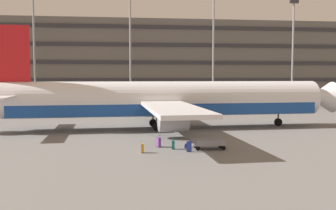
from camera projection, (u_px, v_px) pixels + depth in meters
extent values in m
plane|color=slate|center=(209.00, 127.00, 43.57)|extent=(600.00, 600.00, 0.00)
cube|color=#605B56|center=(166.00, 64.00, 85.40)|extent=(140.33, 21.15, 17.49)
cube|color=#2D2D33|center=(172.00, 97.00, 75.36)|extent=(138.93, 0.24, 0.70)
cube|color=#2D2D33|center=(172.00, 80.00, 75.10)|extent=(138.93, 0.24, 0.70)
cube|color=#2D2D33|center=(172.00, 62.00, 74.83)|extent=(138.93, 0.24, 0.70)
cube|color=#2D2D33|center=(172.00, 45.00, 74.57)|extent=(138.93, 0.24, 0.70)
cube|color=#2D2D33|center=(172.00, 27.00, 74.30)|extent=(138.93, 0.24, 0.70)
cylinder|color=silver|center=(167.00, 99.00, 42.48)|extent=(35.80, 5.46, 3.97)
cube|color=#19479E|center=(167.00, 108.00, 42.56)|extent=(34.37, 5.33, 1.27)
cone|color=silver|center=(320.00, 97.00, 45.54)|extent=(3.33, 3.90, 3.77)
cube|color=red|center=(6.00, 53.00, 39.31)|extent=(4.78, 0.56, 5.96)
cube|color=silver|center=(19.00, 94.00, 43.43)|extent=(2.05, 6.03, 0.20)
cube|color=silver|center=(2.00, 98.00, 36.01)|extent=(2.05, 6.03, 0.20)
cube|color=silver|center=(149.00, 97.00, 51.66)|extent=(5.02, 15.15, 0.36)
cube|color=silver|center=(173.00, 109.00, 33.02)|extent=(5.02, 15.15, 0.36)
cylinder|color=#9E9EA3|center=(155.00, 109.00, 49.20)|extent=(2.93, 2.30, 2.18)
cylinder|color=#9E9EA3|center=(173.00, 120.00, 35.86)|extent=(2.93, 2.30, 2.18)
cylinder|color=black|center=(278.00, 122.00, 44.90)|extent=(0.91, 0.39, 0.90)
cylinder|color=slate|center=(278.00, 116.00, 44.84)|extent=(0.20, 0.20, 1.41)
cylinder|color=black|center=(153.00, 123.00, 44.13)|extent=(0.91, 0.39, 0.90)
cylinder|color=slate|center=(153.00, 117.00, 44.08)|extent=(0.20, 0.20, 1.41)
cylinder|color=black|center=(157.00, 127.00, 40.81)|extent=(0.91, 0.39, 0.90)
cylinder|color=slate|center=(157.00, 120.00, 40.76)|extent=(0.20, 0.20, 1.41)
cylinder|color=gray|center=(34.00, 45.00, 67.50)|extent=(0.36, 0.36, 23.24)
cylinder|color=gray|center=(130.00, 50.00, 69.65)|extent=(0.36, 0.36, 21.70)
cylinder|color=gray|center=(213.00, 42.00, 71.43)|extent=(0.36, 0.36, 25.24)
cylinder|color=gray|center=(293.00, 55.00, 73.55)|extent=(0.36, 0.36, 20.21)
cube|color=#333338|center=(294.00, 1.00, 72.75)|extent=(1.80, 0.50, 0.70)
cube|color=#147266|center=(173.00, 145.00, 30.43)|extent=(0.27, 0.39, 0.66)
cylinder|color=#333338|center=(174.00, 140.00, 30.30)|extent=(0.02, 0.02, 0.17)
cylinder|color=#333338|center=(174.00, 139.00, 30.50)|extent=(0.02, 0.02, 0.17)
cube|color=black|center=(174.00, 138.00, 30.39)|extent=(0.04, 0.20, 0.02)
cylinder|color=black|center=(172.00, 149.00, 30.31)|extent=(0.05, 0.03, 0.05)
cylinder|color=black|center=(172.00, 149.00, 30.60)|extent=(0.05, 0.03, 0.05)
cylinder|color=black|center=(174.00, 149.00, 30.31)|extent=(0.05, 0.03, 0.05)
cylinder|color=black|center=(174.00, 149.00, 30.60)|extent=(0.05, 0.03, 0.05)
cube|color=navy|center=(189.00, 146.00, 29.35)|extent=(0.43, 0.33, 0.78)
cylinder|color=#333338|center=(191.00, 140.00, 29.37)|extent=(0.02, 0.02, 0.12)
cylinder|color=#333338|center=(188.00, 140.00, 29.40)|extent=(0.02, 0.02, 0.12)
cube|color=black|center=(189.00, 140.00, 29.38)|extent=(0.21, 0.08, 0.02)
cylinder|color=black|center=(191.00, 152.00, 29.27)|extent=(0.03, 0.05, 0.05)
cylinder|color=black|center=(187.00, 152.00, 29.31)|extent=(0.03, 0.05, 0.05)
cylinder|color=black|center=(191.00, 151.00, 29.45)|extent=(0.03, 0.05, 0.05)
cylinder|color=black|center=(187.00, 151.00, 29.50)|extent=(0.03, 0.05, 0.05)
cube|color=#72388C|center=(159.00, 142.00, 31.33)|extent=(0.38, 0.52, 0.76)
cylinder|color=#333338|center=(160.00, 137.00, 31.21)|extent=(0.02, 0.02, 0.15)
cylinder|color=#333338|center=(159.00, 136.00, 31.44)|extent=(0.02, 0.02, 0.15)
cube|color=black|center=(159.00, 136.00, 31.32)|extent=(0.11, 0.25, 0.02)
cylinder|color=black|center=(159.00, 147.00, 31.15)|extent=(0.05, 0.04, 0.05)
cylinder|color=black|center=(157.00, 146.00, 31.49)|extent=(0.05, 0.04, 0.05)
cylinder|color=black|center=(161.00, 147.00, 31.23)|extent=(0.05, 0.04, 0.05)
cylinder|color=black|center=(159.00, 146.00, 31.57)|extent=(0.05, 0.04, 0.05)
cube|color=orange|center=(143.00, 148.00, 28.95)|extent=(0.23, 0.39, 0.67)
cylinder|color=#333338|center=(142.00, 142.00, 29.02)|extent=(0.02, 0.02, 0.21)
cylinder|color=#333338|center=(142.00, 143.00, 28.81)|extent=(0.02, 0.02, 0.21)
cube|color=black|center=(142.00, 141.00, 28.91)|extent=(0.03, 0.21, 0.02)
cylinder|color=black|center=(144.00, 152.00, 29.14)|extent=(0.05, 0.02, 0.05)
cylinder|color=black|center=(144.00, 153.00, 28.83)|extent=(0.05, 0.02, 0.05)
cylinder|color=black|center=(141.00, 152.00, 29.12)|extent=(0.05, 0.02, 0.05)
cylinder|color=black|center=(141.00, 153.00, 28.82)|extent=(0.05, 0.02, 0.05)
ellipsoid|color=navy|center=(186.00, 146.00, 30.74)|extent=(0.37, 0.33, 0.41)
ellipsoid|color=navy|center=(185.00, 147.00, 30.83)|extent=(0.23, 0.18, 0.18)
torus|color=black|center=(186.00, 143.00, 30.69)|extent=(0.08, 0.05, 0.08)
cube|color=black|center=(186.00, 146.00, 30.61)|extent=(0.04, 0.04, 0.35)
cube|color=black|center=(187.00, 146.00, 30.70)|extent=(0.04, 0.04, 0.35)
cube|color=gray|center=(209.00, 144.00, 30.44)|extent=(2.63, 1.35, 0.12)
cylinder|color=#4C4C51|center=(189.00, 147.00, 30.29)|extent=(0.70, 0.06, 0.05)
cube|color=gray|center=(211.00, 143.00, 29.81)|extent=(2.47, 0.09, 0.40)
cube|color=gray|center=(208.00, 140.00, 31.04)|extent=(2.47, 0.09, 0.40)
cylinder|color=black|center=(198.00, 148.00, 29.81)|extent=(0.36, 0.11, 0.36)
cylinder|color=black|center=(196.00, 146.00, 30.90)|extent=(0.36, 0.11, 0.36)
cylinder|color=black|center=(223.00, 148.00, 30.02)|extent=(0.36, 0.11, 0.36)
cylinder|color=black|center=(220.00, 145.00, 31.11)|extent=(0.36, 0.11, 0.36)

